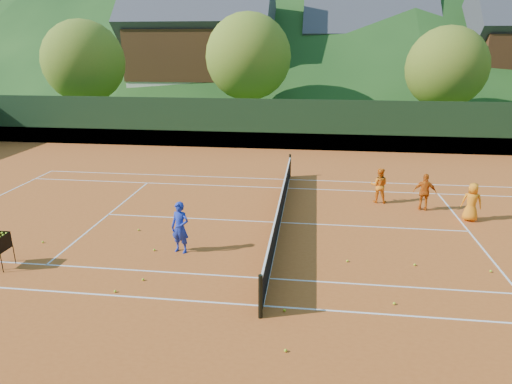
# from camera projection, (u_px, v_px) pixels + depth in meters

# --- Properties ---
(ground) EXTENTS (400.00, 400.00, 0.00)m
(ground) POSITION_uv_depth(u_px,v_px,m) (280.00, 223.00, 16.19)
(ground) COLOR #264C17
(ground) RESTS_ON ground
(clay_court) EXTENTS (40.00, 24.00, 0.02)m
(clay_court) POSITION_uv_depth(u_px,v_px,m) (280.00, 223.00, 16.19)
(clay_court) COLOR #AE501C
(clay_court) RESTS_ON ground
(coach) EXTENTS (0.66, 0.52, 1.59)m
(coach) POSITION_uv_depth(u_px,v_px,m) (180.00, 228.00, 13.66)
(coach) COLOR #1B2FB1
(coach) RESTS_ON clay_court
(student_a) EXTENTS (0.75, 0.62, 1.40)m
(student_a) POSITION_uv_depth(u_px,v_px,m) (379.00, 185.00, 18.09)
(student_a) COLOR orange
(student_a) RESTS_ON clay_court
(student_b) EXTENTS (0.89, 0.50, 1.43)m
(student_b) POSITION_uv_depth(u_px,v_px,m) (425.00, 192.00, 17.20)
(student_b) COLOR #D36112
(student_b) RESTS_ON clay_court
(student_c) EXTENTS (0.77, 0.60, 1.40)m
(student_c) POSITION_uv_depth(u_px,v_px,m) (472.00, 202.00, 16.16)
(student_c) COLOR orange
(student_c) RESTS_ON clay_court
(tennis_ball_0) EXTENTS (0.07, 0.07, 0.07)m
(tennis_ball_0) POSITION_uv_depth(u_px,v_px,m) (154.00, 250.00, 13.94)
(tennis_ball_0) COLOR #B4DF25
(tennis_ball_0) RESTS_ON clay_court
(tennis_ball_1) EXTENTS (0.07, 0.07, 0.07)m
(tennis_ball_1) POSITION_uv_depth(u_px,v_px,m) (286.00, 350.00, 9.35)
(tennis_ball_1) COLOR #B4DF25
(tennis_ball_1) RESTS_ON clay_court
(tennis_ball_2) EXTENTS (0.07, 0.07, 0.07)m
(tennis_ball_2) POSITION_uv_depth(u_px,v_px,m) (143.00, 279.00, 12.18)
(tennis_ball_2) COLOR #B4DF25
(tennis_ball_2) RESTS_ON clay_court
(tennis_ball_3) EXTENTS (0.07, 0.07, 0.07)m
(tennis_ball_3) POSITION_uv_depth(u_px,v_px,m) (139.00, 230.00, 15.46)
(tennis_ball_3) COLOR #B4DF25
(tennis_ball_3) RESTS_ON clay_court
(tennis_ball_5) EXTENTS (0.07, 0.07, 0.07)m
(tennis_ball_5) POSITION_uv_depth(u_px,v_px,m) (491.00, 271.00, 12.63)
(tennis_ball_5) COLOR #B4DF25
(tennis_ball_5) RESTS_ON clay_court
(tennis_ball_7) EXTENTS (0.07, 0.07, 0.07)m
(tennis_ball_7) POSITION_uv_depth(u_px,v_px,m) (115.00, 291.00, 11.60)
(tennis_ball_7) COLOR #B4DF25
(tennis_ball_7) RESTS_ON clay_court
(tennis_ball_8) EXTENTS (0.07, 0.07, 0.07)m
(tennis_ball_8) POSITION_uv_depth(u_px,v_px,m) (284.00, 310.00, 10.76)
(tennis_ball_8) COLOR #B4DF25
(tennis_ball_8) RESTS_ON clay_court
(tennis_ball_9) EXTENTS (0.07, 0.07, 0.07)m
(tennis_ball_9) POSITION_uv_depth(u_px,v_px,m) (394.00, 303.00, 11.05)
(tennis_ball_9) COLOR #B4DF25
(tennis_ball_9) RESTS_ON clay_court
(tennis_ball_15) EXTENTS (0.07, 0.07, 0.07)m
(tennis_ball_15) POSITION_uv_depth(u_px,v_px,m) (347.00, 261.00, 13.23)
(tennis_ball_15) COLOR #B4DF25
(tennis_ball_15) RESTS_ON clay_court
(tennis_ball_17) EXTENTS (0.07, 0.07, 0.07)m
(tennis_ball_17) POSITION_uv_depth(u_px,v_px,m) (43.00, 242.00, 14.50)
(tennis_ball_17) COLOR #B4DF25
(tennis_ball_17) RESTS_ON clay_court
(tennis_ball_19) EXTENTS (0.07, 0.07, 0.07)m
(tennis_ball_19) POSITION_uv_depth(u_px,v_px,m) (415.00, 265.00, 13.00)
(tennis_ball_19) COLOR #B4DF25
(tennis_ball_19) RESTS_ON clay_court
(court_lines) EXTENTS (23.83, 11.03, 0.00)m
(court_lines) POSITION_uv_depth(u_px,v_px,m) (280.00, 222.00, 16.18)
(court_lines) COLOR white
(court_lines) RESTS_ON clay_court
(tennis_net) EXTENTS (0.10, 12.07, 1.10)m
(tennis_net) POSITION_uv_depth(u_px,v_px,m) (280.00, 209.00, 16.03)
(tennis_net) COLOR black
(tennis_net) RESTS_ON clay_court
(perimeter_fence) EXTENTS (40.40, 24.24, 3.00)m
(perimeter_fence) POSITION_uv_depth(u_px,v_px,m) (281.00, 189.00, 15.80)
(perimeter_fence) COLOR black
(perimeter_fence) RESTS_ON clay_court
(chalet_left) EXTENTS (13.80, 9.93, 12.92)m
(chalet_left) POSITION_uv_depth(u_px,v_px,m) (201.00, 49.00, 43.98)
(chalet_left) COLOR beige
(chalet_left) RESTS_ON ground
(chalet_mid) EXTENTS (12.65, 8.82, 11.45)m
(chalet_mid) POSITION_uv_depth(u_px,v_px,m) (366.00, 56.00, 46.04)
(chalet_mid) COLOR beige
(chalet_mid) RESTS_ON ground
(tree_a) EXTENTS (6.00, 6.00, 7.88)m
(tree_a) POSITION_uv_depth(u_px,v_px,m) (83.00, 62.00, 33.61)
(tree_a) COLOR #3F2919
(tree_a) RESTS_ON ground
(tree_b) EXTENTS (6.40, 6.40, 8.40)m
(tree_b) POSITION_uv_depth(u_px,v_px,m) (248.00, 57.00, 33.96)
(tree_b) COLOR #3E2619
(tree_b) RESTS_ON ground
(tree_c) EXTENTS (5.60, 5.60, 7.35)m
(tree_c) POSITION_uv_depth(u_px,v_px,m) (446.00, 68.00, 31.53)
(tree_c) COLOR #412B1A
(tree_c) RESTS_ON ground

